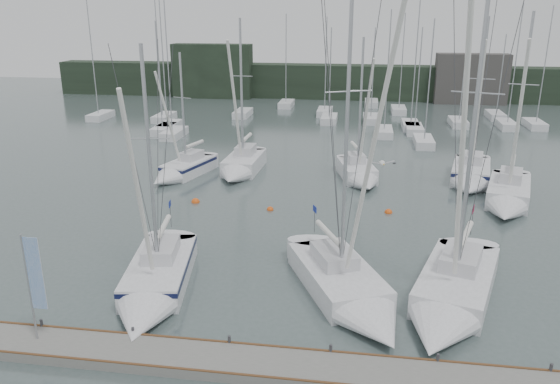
{
  "coord_description": "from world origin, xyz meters",
  "views": [
    {
      "loc": [
        2.73,
        -22.08,
        12.89
      ],
      "look_at": [
        -1.33,
        5.0,
        3.71
      ],
      "focal_mm": 35.0,
      "sensor_mm": 36.0,
      "label": 1
    }
  ],
  "objects": [
    {
      "name": "ground",
      "position": [
        0.0,
        0.0,
        0.0
      ],
      "size": [
        160.0,
        160.0,
        0.0
      ],
      "primitive_type": "plane",
      "color": "#485755",
      "rests_on": "ground"
    },
    {
      "name": "dock",
      "position": [
        0.0,
        -5.0,
        0.2
      ],
      "size": [
        24.0,
        2.0,
        0.4
      ],
      "primitive_type": "cube",
      "color": "#62625D",
      "rests_on": "ground"
    },
    {
      "name": "far_treeline",
      "position": [
        0.0,
        62.0,
        2.5
      ],
      "size": [
        90.0,
        4.0,
        5.0
      ],
      "primitive_type": "cube",
      "color": "black",
      "rests_on": "ground"
    },
    {
      "name": "far_building_left",
      "position": [
        -20.0,
        60.0,
        4.0
      ],
      "size": [
        12.0,
        3.0,
        8.0
      ],
      "primitive_type": "cube",
      "color": "black",
      "rests_on": "ground"
    },
    {
      "name": "far_building_right",
      "position": [
        18.0,
        60.0,
        3.5
      ],
      "size": [
        10.0,
        3.0,
        7.0
      ],
      "primitive_type": "cube",
      "color": "#403D3B",
      "rests_on": "ground"
    },
    {
      "name": "mast_forest",
      "position": [
        -0.31,
        42.49,
        0.49
      ],
      "size": [
        53.48,
        27.71,
        14.73
      ],
      "color": "silver",
      "rests_on": "ground"
    },
    {
      "name": "sailboat_near_left",
      "position": [
        -6.5,
        -0.5,
        0.56
      ],
      "size": [
        4.22,
        9.7,
        12.48
      ],
      "rotation": [
        0.0,
        0.0,
        0.16
      ],
      "color": "silver",
      "rests_on": "ground"
    },
    {
      "name": "sailboat_near_center",
      "position": [
        2.79,
        0.05,
        0.54
      ],
      "size": [
        6.58,
        9.64,
        16.3
      ],
      "rotation": [
        0.0,
        0.0,
        0.43
      ],
      "color": "silver",
      "rests_on": "ground"
    },
    {
      "name": "sailboat_near_right",
      "position": [
        7.0,
        0.2,
        0.58
      ],
      "size": [
        5.88,
        10.25,
        16.26
      ],
      "rotation": [
        0.0,
        0.0,
        -0.31
      ],
      "color": "silver",
      "rests_on": "ground"
    },
    {
      "name": "sailboat_mid_a",
      "position": [
        -11.5,
        18.39,
        0.56
      ],
      "size": [
        4.3,
        7.5,
        10.54
      ],
      "rotation": [
        0.0,
        0.0,
        -0.29
      ],
      "color": "silver",
      "rests_on": "ground"
    },
    {
      "name": "sailboat_mid_b",
      "position": [
        -6.89,
        19.85,
        0.61
      ],
      "size": [
        2.93,
        7.72,
        13.14
      ],
      "rotation": [
        0.0,
        0.0,
        -0.04
      ],
      "color": "silver",
      "rests_on": "ground"
    },
    {
      "name": "sailboat_mid_c",
      "position": [
        2.86,
        19.26,
        0.58
      ],
      "size": [
        3.9,
        7.05,
        11.72
      ],
      "rotation": [
        0.0,
        0.0,
        0.24
      ],
      "color": "silver",
      "rests_on": "ground"
    },
    {
      "name": "sailboat_mid_d",
      "position": [
        11.29,
        19.91,
        0.64
      ],
      "size": [
        4.37,
        8.44,
        13.36
      ],
      "rotation": [
        0.0,
        0.0,
        -0.21
      ],
      "color": "silver",
      "rests_on": "ground"
    },
    {
      "name": "sailboat_mid_e",
      "position": [
        12.91,
        15.05,
        0.62
      ],
      "size": [
        4.92,
        9.09,
        13.68
      ],
      "rotation": [
        0.0,
        0.0,
        -0.27
      ],
      "color": "silver",
      "rests_on": "ground"
    },
    {
      "name": "buoy_a",
      "position": [
        -3.08,
        12.09,
        0.0
      ],
      "size": [
        0.46,
        0.46,
        0.46
      ],
      "primitive_type": "sphere",
      "color": "#DE5013",
      "rests_on": "ground"
    },
    {
      "name": "buoy_b",
      "position": [
        4.84,
        12.72,
        0.0
      ],
      "size": [
        0.52,
        0.52,
        0.52
      ],
      "primitive_type": "sphere",
      "color": "#DE5013",
      "rests_on": "ground"
    },
    {
      "name": "buoy_c",
      "position": [
        -8.53,
        12.82,
        0.0
      ],
      "size": [
        0.59,
        0.59,
        0.59
      ],
      "primitive_type": "sphere",
      "color": "#DE5013",
      "rests_on": "ground"
    },
    {
      "name": "dock_banner",
      "position": [
        -9.44,
        -4.93,
        3.07
      ],
      "size": [
        0.69,
        0.09,
        4.52
      ],
      "rotation": [
        0.0,
        0.0,
        0.0
      ],
      "color": "#A7AAAF",
      "rests_on": "dock"
    },
    {
      "name": "seagull",
      "position": [
        3.66,
        -0.49,
        7.02
      ],
      "size": [
        1.04,
        0.5,
        0.21
      ],
      "rotation": [
        0.0,
        0.0,
        0.3
      ],
      "color": "silver",
      "rests_on": "ground"
    }
  ]
}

